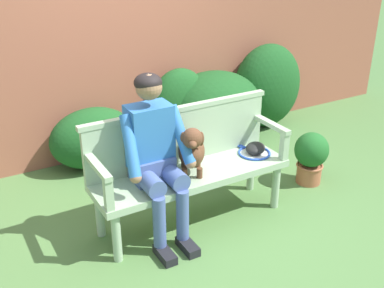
# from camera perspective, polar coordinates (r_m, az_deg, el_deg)

# --- Properties ---
(ground_plane) EXTENTS (40.00, 40.00, 0.00)m
(ground_plane) POSITION_cam_1_polar(r_m,az_deg,el_deg) (4.11, -0.00, -9.24)
(ground_plane) COLOR #4C753D
(brick_garden_fence) EXTENTS (8.00, 0.30, 2.58)m
(brick_garden_fence) POSITION_cam_1_polar(r_m,az_deg,el_deg) (5.10, -10.16, 13.04)
(brick_garden_fence) COLOR #9E5642
(brick_garden_fence) RESTS_ON ground
(hedge_bush_mid_left) EXTENTS (0.91, 0.62, 1.05)m
(hedge_bush_mid_left) POSITION_cam_1_polar(r_m,az_deg,el_deg) (5.89, 9.16, 7.02)
(hedge_bush_mid_left) COLOR #194C1E
(hedge_bush_mid_left) RESTS_ON ground
(hedge_bush_far_right) EXTENTS (1.15, 0.98, 0.83)m
(hedge_bush_far_right) POSITION_cam_1_polar(r_m,az_deg,el_deg) (5.44, 2.75, 4.56)
(hedge_bush_far_right) COLOR #194C1E
(hedge_bush_far_right) RESTS_ON ground
(hedge_bush_mid_right) EXTENTS (0.91, 0.56, 0.65)m
(hedge_bush_mid_right) POSITION_cam_1_polar(r_m,az_deg,el_deg) (4.95, -11.98, 0.72)
(hedge_bush_mid_right) COLOR #194C1E
(hedge_bush_mid_right) RESTS_ON ground
(hedge_bush_far_left) EXTENTS (0.73, 0.44, 0.91)m
(hedge_bush_far_left) POSITION_cam_1_polar(r_m,az_deg,el_deg) (5.30, -1.53, 4.48)
(hedge_bush_far_left) COLOR #194C1E
(hedge_bush_far_left) RESTS_ON ground
(garden_bench) EXTENTS (1.67, 0.49, 0.48)m
(garden_bench) POSITION_cam_1_polar(r_m,az_deg,el_deg) (3.89, -0.00, -4.20)
(garden_bench) COLOR #9EB793
(garden_bench) RESTS_ON ground
(bench_backrest) EXTENTS (1.71, 0.06, 0.50)m
(bench_backrest) POSITION_cam_1_polar(r_m,az_deg,el_deg) (3.92, -1.57, 1.20)
(bench_backrest) COLOR #9EB793
(bench_backrest) RESTS_ON garden_bench
(bench_armrest_left_end) EXTENTS (0.06, 0.49, 0.28)m
(bench_armrest_left_end) POSITION_cam_1_polar(r_m,az_deg,el_deg) (3.41, -10.96, -4.11)
(bench_armrest_left_end) COLOR #9EB793
(bench_armrest_left_end) RESTS_ON garden_bench
(bench_armrest_right_end) EXTENTS (0.06, 0.49, 0.28)m
(bench_armrest_right_end) POSITION_cam_1_polar(r_m,az_deg,el_deg) (4.13, 10.24, 1.27)
(bench_armrest_right_end) COLOR #9EB793
(bench_armrest_right_end) RESTS_ON garden_bench
(person_seated) EXTENTS (0.56, 0.64, 1.35)m
(person_seated) POSITION_cam_1_polar(r_m,az_deg,el_deg) (3.59, -4.57, -0.94)
(person_seated) COLOR black
(person_seated) RESTS_ON ground
(dog_on_bench) EXTENTS (0.34, 0.44, 0.45)m
(dog_on_bench) POSITION_cam_1_polar(r_m,az_deg,el_deg) (3.71, -0.05, -0.67)
(dog_on_bench) COLOR brown
(dog_on_bench) RESTS_ON garden_bench
(tennis_racket) EXTENTS (0.34, 0.58, 0.03)m
(tennis_racket) POSITION_cam_1_polar(r_m,az_deg,el_deg) (4.20, 7.34, -0.96)
(tennis_racket) COLOR blue
(tennis_racket) RESTS_ON garden_bench
(baseball_glove) EXTENTS (0.28, 0.27, 0.09)m
(baseball_glove) POSITION_cam_1_polar(r_m,az_deg,el_deg) (4.19, 7.75, -0.51)
(baseball_glove) COLOR black
(baseball_glove) RESTS_ON garden_bench
(potted_plant) EXTENTS (0.33, 0.33, 0.53)m
(potted_plant) POSITION_cam_1_polar(r_m,az_deg,el_deg) (4.68, 14.36, -1.40)
(potted_plant) COLOR #A85B3D
(potted_plant) RESTS_ON ground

